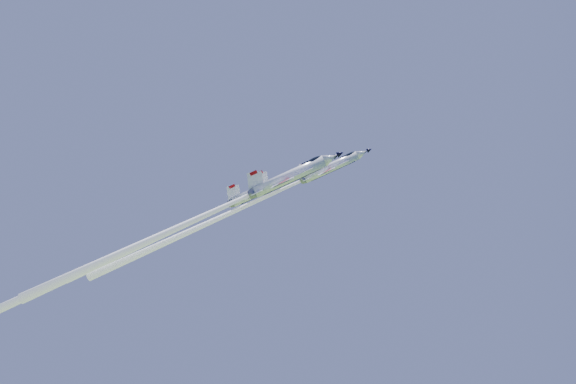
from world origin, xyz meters
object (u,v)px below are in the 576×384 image
(jet_left, at_px, (207,215))
(jet_right, at_px, (187,223))
(jet_slot, at_px, (152,239))
(jet_lead, at_px, (234,211))

(jet_left, bearing_deg, jet_right, -2.37)
(jet_right, height_order, jet_slot, jet_slot)
(jet_left, relative_size, jet_slot, 0.94)
(jet_lead, xyz_separation_m, jet_right, (-5.12, -8.73, -2.64))
(jet_left, xyz_separation_m, jet_slot, (-6.10, -10.40, -5.16))
(jet_lead, relative_size, jet_slot, 0.88)
(jet_lead, distance_m, jet_right, 10.46)
(jet_lead, distance_m, jet_left, 10.93)
(jet_right, xyz_separation_m, jet_slot, (-9.68, 4.95, -2.52))
(jet_slot, bearing_deg, jet_lead, 88.83)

